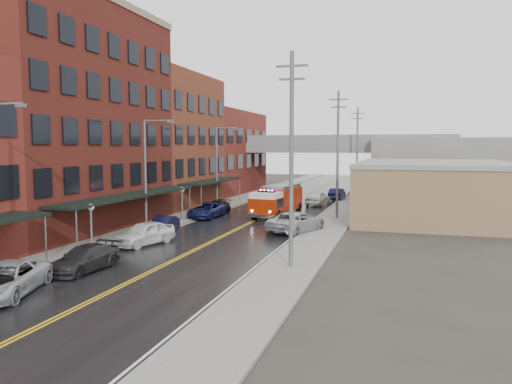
# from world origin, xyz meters

# --- Properties ---
(road) EXTENTS (11.00, 160.00, 0.02)m
(road) POSITION_xyz_m (0.00, 30.00, 0.01)
(road) COLOR black
(road) RESTS_ON ground
(sidewalk_left) EXTENTS (3.00, 160.00, 0.15)m
(sidewalk_left) POSITION_xyz_m (-7.30, 30.00, 0.07)
(sidewalk_left) COLOR slate
(sidewalk_left) RESTS_ON ground
(sidewalk_right) EXTENTS (3.00, 160.00, 0.15)m
(sidewalk_right) POSITION_xyz_m (7.30, 30.00, 0.07)
(sidewalk_right) COLOR slate
(sidewalk_right) RESTS_ON ground
(curb_left) EXTENTS (0.30, 160.00, 0.15)m
(curb_left) POSITION_xyz_m (-5.65, 30.00, 0.07)
(curb_left) COLOR gray
(curb_left) RESTS_ON ground
(curb_right) EXTENTS (0.30, 160.00, 0.15)m
(curb_right) POSITION_xyz_m (5.65, 30.00, 0.07)
(curb_right) COLOR gray
(curb_right) RESTS_ON ground
(brick_building_b) EXTENTS (9.00, 20.00, 18.00)m
(brick_building_b) POSITION_xyz_m (-13.30, 23.00, 9.00)
(brick_building_b) COLOR #4F1A15
(brick_building_b) RESTS_ON ground
(brick_building_c) EXTENTS (9.00, 15.00, 15.00)m
(brick_building_c) POSITION_xyz_m (-13.30, 40.50, 7.50)
(brick_building_c) COLOR brown
(brick_building_c) RESTS_ON ground
(brick_building_far) EXTENTS (9.00, 20.00, 12.00)m
(brick_building_far) POSITION_xyz_m (-13.30, 58.00, 6.00)
(brick_building_far) COLOR maroon
(brick_building_far) RESTS_ON ground
(tan_building) EXTENTS (14.00, 22.00, 5.00)m
(tan_building) POSITION_xyz_m (16.00, 40.00, 2.50)
(tan_building) COLOR #91704E
(tan_building) RESTS_ON ground
(right_far_block) EXTENTS (18.00, 30.00, 8.00)m
(right_far_block) POSITION_xyz_m (18.00, 70.00, 4.00)
(right_far_block) COLOR slate
(right_far_block) RESTS_ON ground
(awning_1) EXTENTS (2.60, 18.00, 3.09)m
(awning_1) POSITION_xyz_m (-7.49, 23.00, 2.99)
(awning_1) COLOR black
(awning_1) RESTS_ON ground
(awning_2) EXTENTS (2.60, 13.00, 3.09)m
(awning_2) POSITION_xyz_m (-7.49, 40.50, 2.99)
(awning_2) COLOR black
(awning_2) RESTS_ON ground
(globe_lamp_1) EXTENTS (0.44, 0.44, 3.12)m
(globe_lamp_1) POSITION_xyz_m (-6.40, 16.00, 2.31)
(globe_lamp_1) COLOR #59595B
(globe_lamp_1) RESTS_ON ground
(globe_lamp_2) EXTENTS (0.44, 0.44, 3.12)m
(globe_lamp_2) POSITION_xyz_m (-6.40, 30.00, 2.31)
(globe_lamp_2) COLOR #59595B
(globe_lamp_2) RESTS_ON ground
(street_lamp_1) EXTENTS (2.64, 0.22, 9.00)m
(street_lamp_1) POSITION_xyz_m (-6.55, 24.00, 5.19)
(street_lamp_1) COLOR #59595B
(street_lamp_1) RESTS_ON ground
(street_lamp_2) EXTENTS (2.64, 0.22, 9.00)m
(street_lamp_2) POSITION_xyz_m (-6.55, 40.00, 5.19)
(street_lamp_2) COLOR #59595B
(street_lamp_2) RESTS_ON ground
(utility_pole_0) EXTENTS (1.80, 0.24, 12.00)m
(utility_pole_0) POSITION_xyz_m (7.20, 15.00, 6.31)
(utility_pole_0) COLOR #59595B
(utility_pole_0) RESTS_ON ground
(utility_pole_1) EXTENTS (1.80, 0.24, 12.00)m
(utility_pole_1) POSITION_xyz_m (7.20, 35.00, 6.31)
(utility_pole_1) COLOR #59595B
(utility_pole_1) RESTS_ON ground
(utility_pole_2) EXTENTS (1.80, 0.24, 12.00)m
(utility_pole_2) POSITION_xyz_m (7.20, 55.00, 6.31)
(utility_pole_2) COLOR #59595B
(utility_pole_2) RESTS_ON ground
(overpass) EXTENTS (40.00, 10.00, 7.50)m
(overpass) POSITION_xyz_m (0.00, 62.00, 5.99)
(overpass) COLOR slate
(overpass) RESTS_ON ground
(fire_truck) EXTENTS (4.06, 8.53, 3.02)m
(fire_truck) POSITION_xyz_m (1.24, 35.41, 1.64)
(fire_truck) COLOR #961F06
(fire_truck) RESTS_ON ground
(parked_car_left_2) EXTENTS (3.95, 5.89, 1.50)m
(parked_car_left_2) POSITION_xyz_m (-4.29, 6.34, 0.75)
(parked_car_left_2) COLOR #ABADB3
(parked_car_left_2) RESTS_ON ground
(parked_car_left_3) EXTENTS (2.28, 4.91, 1.39)m
(parked_car_left_3) POSITION_xyz_m (-3.60, 11.30, 0.69)
(parked_car_left_3) COLOR #232325
(parked_car_left_3) RESTS_ON ground
(parked_car_left_4) EXTENTS (3.15, 5.15, 1.64)m
(parked_car_left_4) POSITION_xyz_m (-4.09, 18.83, 0.82)
(parked_car_left_4) COLOR white
(parked_car_left_4) RESTS_ON ground
(parked_car_left_5) EXTENTS (1.79, 4.17, 1.33)m
(parked_car_left_5) POSITION_xyz_m (-5.00, 23.41, 0.67)
(parked_car_left_5) COLOR black
(parked_car_left_5) RESTS_ON ground
(parked_car_left_6) EXTENTS (2.48, 5.27, 1.46)m
(parked_car_left_6) POSITION_xyz_m (-5.00, 32.50, 0.73)
(parked_car_left_6) COLOR #14174C
(parked_car_left_6) RESTS_ON ground
(parked_car_left_7) EXTENTS (1.87, 4.59, 1.33)m
(parked_car_left_7) POSITION_xyz_m (-5.00, 35.20, 0.67)
(parked_car_left_7) COLOR black
(parked_car_left_7) RESTS_ON ground
(parked_car_right_0) EXTENTS (4.54, 6.47, 1.64)m
(parked_car_right_0) POSITION_xyz_m (5.00, 27.05, 0.82)
(parked_car_right_0) COLOR #A7AAB0
(parked_car_right_0) RESTS_ON ground
(parked_car_right_1) EXTENTS (3.37, 5.09, 1.37)m
(parked_car_right_1) POSITION_xyz_m (4.10, 29.80, 0.69)
(parked_car_right_1) COLOR #28282A
(parked_car_right_1) RESTS_ON ground
(parked_car_right_2) EXTENTS (2.61, 5.10, 1.66)m
(parked_car_right_2) POSITION_xyz_m (3.60, 45.83, 0.83)
(parked_car_right_2) COLOR silver
(parked_car_right_2) RESTS_ON ground
(parked_car_right_3) EXTENTS (1.72, 4.72, 1.55)m
(parked_car_right_3) POSITION_xyz_m (5.00, 52.20, 0.77)
(parked_car_right_3) COLOR black
(parked_car_right_3) RESTS_ON ground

